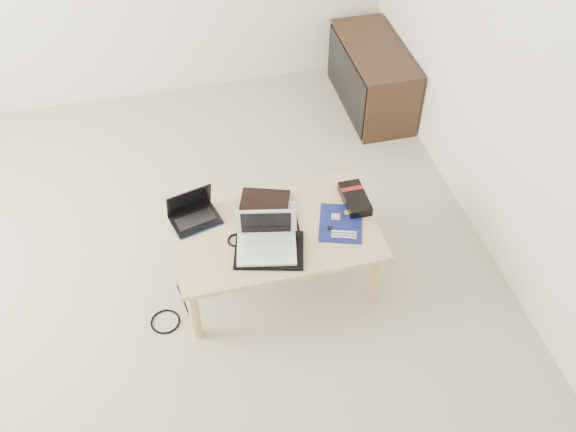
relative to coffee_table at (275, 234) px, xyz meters
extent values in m
plane|color=beige|center=(-0.71, 0.01, -0.35)|extent=(4.00, 4.00, 0.00)
cube|color=white|center=(1.34, 0.01, 0.95)|extent=(0.10, 4.00, 2.60)
cube|color=#DDBC85|center=(0.00, 0.00, 0.03)|extent=(1.10, 0.70, 0.03)
cylinder|color=#DDBC85|center=(-0.50, -0.30, -0.17)|extent=(0.06, 0.06, 0.37)
cylinder|color=#DDBC85|center=(0.50, -0.30, -0.17)|extent=(0.06, 0.06, 0.37)
cylinder|color=#DDBC85|center=(-0.50, 0.30, -0.17)|extent=(0.06, 0.06, 0.37)
cylinder|color=#DDBC85|center=(0.50, 0.30, -0.17)|extent=(0.06, 0.06, 0.37)
cube|color=#392517|center=(1.07, 1.46, -0.10)|extent=(0.40, 0.90, 0.50)
cube|color=black|center=(0.87, 1.46, -0.10)|extent=(0.02, 0.86, 0.44)
cube|color=black|center=(-0.02, 0.18, 0.06)|extent=(0.33, 0.30, 0.03)
cube|color=black|center=(-0.41, 0.16, 0.06)|extent=(0.29, 0.24, 0.02)
cube|color=black|center=(-0.41, 0.15, 0.07)|extent=(0.23, 0.15, 0.00)
cube|color=black|center=(-0.39, 0.09, 0.07)|extent=(0.06, 0.04, 0.00)
cube|color=black|center=(-0.42, 0.22, 0.15)|extent=(0.26, 0.11, 0.17)
cube|color=black|center=(-0.42, 0.22, 0.15)|extent=(0.22, 0.09, 0.13)
cube|color=#0E1F4E|center=(-0.39, 0.07, 0.05)|extent=(0.25, 0.08, 0.01)
cube|color=black|center=(0.02, -0.01, 0.05)|extent=(0.25, 0.20, 0.01)
cube|color=silver|center=(0.02, -0.01, 0.06)|extent=(0.20, 0.16, 0.00)
cube|color=silver|center=(0.10, 0.05, 0.06)|extent=(0.11, 0.25, 0.02)
cube|color=#929397|center=(0.10, 0.05, 0.07)|extent=(0.09, 0.20, 0.00)
cube|color=black|center=(-0.07, -0.15, 0.06)|extent=(0.41, 0.34, 0.02)
cube|color=white|center=(-0.08, -0.16, 0.08)|extent=(0.34, 0.27, 0.01)
cube|color=silver|center=(-0.08, -0.17, 0.08)|extent=(0.27, 0.17, 0.00)
cube|color=white|center=(-0.10, -0.24, 0.08)|extent=(0.07, 0.04, 0.00)
cube|color=white|center=(-0.06, -0.07, 0.19)|extent=(0.31, 0.10, 0.21)
cube|color=black|center=(-0.06, -0.08, 0.19)|extent=(0.26, 0.08, 0.17)
cube|color=#0C0F53|center=(0.36, -0.05, 0.05)|extent=(0.31, 0.35, 0.01)
cube|color=silver|center=(0.34, 0.00, 0.06)|extent=(0.06, 0.06, 0.01)
cube|color=yellow|center=(0.45, 0.01, 0.06)|extent=(0.09, 0.04, 0.01)
cube|color=yellow|center=(0.44, -0.01, 0.06)|extent=(0.09, 0.04, 0.01)
cube|color=silver|center=(0.35, -0.12, 0.06)|extent=(0.13, 0.05, 0.01)
cube|color=silver|center=(0.35, -0.14, 0.06)|extent=(0.13, 0.05, 0.01)
cube|color=silver|center=(0.34, -0.16, 0.06)|extent=(0.13, 0.05, 0.01)
cube|color=black|center=(0.29, -0.08, 0.06)|extent=(0.03, 0.03, 0.01)
cube|color=black|center=(0.48, 0.09, 0.08)|extent=(0.13, 0.25, 0.05)
cube|color=maroon|center=(0.48, 0.14, 0.10)|extent=(0.13, 0.03, 0.00)
torus|color=black|center=(-0.22, -0.04, 0.05)|extent=(0.13, 0.13, 0.01)
torus|color=black|center=(-0.66, -0.18, -0.35)|extent=(0.20, 0.20, 0.01)
cylinder|color=black|center=(-0.54, -0.10, -0.35)|extent=(0.07, 0.33, 0.01)
camera|label=1|loc=(-0.49, -2.31, 2.58)|focal=40.00mm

